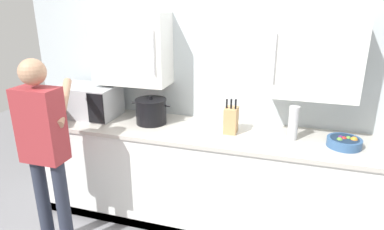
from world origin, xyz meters
The scene contains 8 objects.
back_wall_tiled centered at (0.00, 1.05, 1.34)m, with size 4.05×0.44×2.52m.
counter_unit centered at (0.00, 0.71, 0.47)m, with size 3.31×0.69×0.95m.
microwave_oven centered at (-1.30, 0.74, 1.10)m, with size 0.60×0.78×0.31m.
knife_block centered at (0.19, 0.73, 1.06)m, with size 0.11×0.15×0.31m.
fruit_bowl centered at (1.11, 0.69, 0.99)m, with size 0.27×0.27×0.10m.
stock_pot centered at (-0.58, 0.74, 1.06)m, with size 0.39×0.29×0.27m.
thermos_flask centered at (0.71, 0.73, 1.09)m, with size 0.09×0.09×0.29m.
person_figure centered at (-1.16, -0.04, 0.99)m, with size 0.44×0.60×1.66m.
Camera 1 is at (0.67, -2.00, 2.05)m, focal length 31.20 mm.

